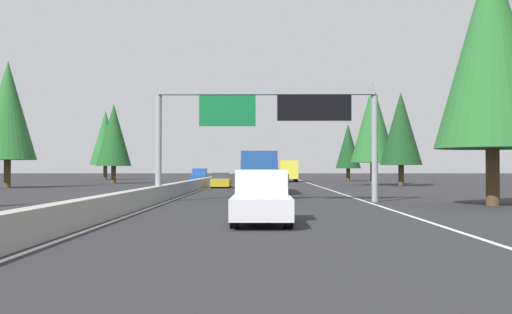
{
  "coord_description": "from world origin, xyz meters",
  "views": [
    {
      "loc": [
        -2.76,
        -5.62,
        1.92
      ],
      "look_at": [
        67.72,
        -4.91,
        3.17
      ],
      "focal_mm": 43.54,
      "sensor_mm": 36.0,
      "label": 1
    }
  ],
  "objects_px": {
    "conifer_right_distant": "(348,146)",
    "conifer_left_mid": "(114,135)",
    "conifer_right_near": "(492,48)",
    "conifer_right_far": "(401,129)",
    "oncoming_near": "(199,175)",
    "sedan_distant_b": "(260,176)",
    "bus_mid_center": "(260,171)",
    "sedan_near_center": "(221,181)",
    "pickup_far_left": "(262,196)",
    "pickup_mid_right": "(280,173)",
    "conifer_right_mid": "(373,123)",
    "minivan_mid_left": "(255,184)",
    "conifer_left_near": "(8,110)",
    "box_truck_near_right": "(288,170)",
    "sedan_far_center": "(260,175)",
    "conifer_left_far": "(105,138)",
    "sign_gantry_overhead": "(269,110)"
  },
  "relations": [
    {
      "from": "pickup_far_left",
      "to": "pickup_mid_right",
      "type": "bearing_deg",
      "value": -2.09
    },
    {
      "from": "conifer_right_near",
      "to": "conifer_right_distant",
      "type": "bearing_deg",
      "value": -0.93
    },
    {
      "from": "pickup_mid_right",
      "to": "sign_gantry_overhead",
      "type": "bearing_deg",
      "value": 177.88
    },
    {
      "from": "conifer_right_distant",
      "to": "conifer_left_mid",
      "type": "bearing_deg",
      "value": 116.13
    },
    {
      "from": "bus_mid_center",
      "to": "conifer_left_mid",
      "type": "distance_m",
      "value": 34.38
    },
    {
      "from": "conifer_right_far",
      "to": "conifer_right_distant",
      "type": "relative_size",
      "value": 1.2
    },
    {
      "from": "pickup_mid_right",
      "to": "conifer_right_mid",
      "type": "bearing_deg",
      "value": -168.54
    },
    {
      "from": "pickup_far_left",
      "to": "box_truck_near_right",
      "type": "xyz_separation_m",
      "value": [
        64.57,
        -3.64,
        0.7
      ]
    },
    {
      "from": "conifer_right_mid",
      "to": "conifer_left_mid",
      "type": "distance_m",
      "value": 31.71
    },
    {
      "from": "bus_mid_center",
      "to": "conifer_right_distant",
      "type": "height_order",
      "value": "conifer_right_distant"
    },
    {
      "from": "pickup_far_left",
      "to": "conifer_left_mid",
      "type": "distance_m",
      "value": 57.98
    },
    {
      "from": "sedan_distant_b",
      "to": "conifer_left_near",
      "type": "relative_size",
      "value": 0.36
    },
    {
      "from": "box_truck_near_right",
      "to": "oncoming_near",
      "type": "xyz_separation_m",
      "value": [
        -1.54,
        12.24,
        -0.7
      ]
    },
    {
      "from": "conifer_right_near",
      "to": "conifer_right_far",
      "type": "height_order",
      "value": "conifer_right_near"
    },
    {
      "from": "conifer_right_near",
      "to": "conifer_left_mid",
      "type": "bearing_deg",
      "value": 33.95
    },
    {
      "from": "sedan_far_center",
      "to": "conifer_right_far",
      "type": "bearing_deg",
      "value": -162.21
    },
    {
      "from": "pickup_mid_right",
      "to": "conifer_left_far",
      "type": "xyz_separation_m",
      "value": [
        -15.13,
        28.73,
        5.89
      ]
    },
    {
      "from": "sedan_distant_b",
      "to": "conifer_right_near",
      "type": "relative_size",
      "value": 0.33
    },
    {
      "from": "conifer_right_distant",
      "to": "conifer_left_far",
      "type": "relative_size",
      "value": 0.76
    },
    {
      "from": "sedan_far_center",
      "to": "conifer_left_near",
      "type": "distance_m",
      "value": 60.69
    },
    {
      "from": "pickup_far_left",
      "to": "pickup_mid_right",
      "type": "relative_size",
      "value": 1.0
    },
    {
      "from": "conifer_right_near",
      "to": "conifer_left_near",
      "type": "bearing_deg",
      "value": 52.48
    },
    {
      "from": "sign_gantry_overhead",
      "to": "oncoming_near",
      "type": "height_order",
      "value": "sign_gantry_overhead"
    },
    {
      "from": "sedan_near_center",
      "to": "conifer_right_near",
      "type": "xyz_separation_m",
      "value": [
        -28.42,
        -15.79,
        7.4
      ]
    },
    {
      "from": "conifer_right_distant",
      "to": "box_truck_near_right",
      "type": "bearing_deg",
      "value": 120.92
    },
    {
      "from": "minivan_mid_left",
      "to": "conifer_left_near",
      "type": "xyz_separation_m",
      "value": [
        22.56,
        24.28,
        6.57
      ]
    },
    {
      "from": "bus_mid_center",
      "to": "sedan_near_center",
      "type": "bearing_deg",
      "value": 17.14
    },
    {
      "from": "box_truck_near_right",
      "to": "conifer_right_far",
      "type": "height_order",
      "value": "conifer_right_far"
    },
    {
      "from": "sign_gantry_overhead",
      "to": "conifer_right_distant",
      "type": "bearing_deg",
      "value": -12.26
    },
    {
      "from": "conifer_right_distant",
      "to": "minivan_mid_left",
      "type": "bearing_deg",
      "value": 166.44
    },
    {
      "from": "bus_mid_center",
      "to": "conifer_right_near",
      "type": "relative_size",
      "value": 0.87
    },
    {
      "from": "conifer_right_distant",
      "to": "conifer_right_far",
      "type": "bearing_deg",
      "value": -174.85
    },
    {
      "from": "box_truck_near_right",
      "to": "conifer_left_near",
      "type": "relative_size",
      "value": 0.69
    },
    {
      "from": "conifer_right_far",
      "to": "conifer_left_far",
      "type": "bearing_deg",
      "value": 50.91
    },
    {
      "from": "box_truck_near_right",
      "to": "pickup_mid_right",
      "type": "relative_size",
      "value": 1.52
    },
    {
      "from": "sign_gantry_overhead",
      "to": "minivan_mid_left",
      "type": "xyz_separation_m",
      "value": [
        2.05,
        0.87,
        -4.3
      ]
    },
    {
      "from": "conifer_left_far",
      "to": "conifer_right_far",
      "type": "bearing_deg",
      "value": -129.09
    },
    {
      "from": "sedan_near_center",
      "to": "conifer_right_distant",
      "type": "xyz_separation_m",
      "value": [
        31.82,
        -16.77,
        4.45
      ]
    },
    {
      "from": "minivan_mid_left",
      "to": "conifer_left_mid",
      "type": "xyz_separation_m",
      "value": [
        39.45,
        18.01,
        5.06
      ]
    },
    {
      "from": "minivan_mid_left",
      "to": "box_truck_near_right",
      "type": "distance_m",
      "value": 49.46
    },
    {
      "from": "pickup_far_left",
      "to": "minivan_mid_left",
      "type": "relative_size",
      "value": 1.12
    },
    {
      "from": "minivan_mid_left",
      "to": "pickup_mid_right",
      "type": "bearing_deg",
      "value": -2.81
    },
    {
      "from": "conifer_right_distant",
      "to": "conifer_left_far",
      "type": "distance_m",
      "value": 38.97
    },
    {
      "from": "sedan_far_center",
      "to": "conifer_right_distant",
      "type": "xyz_separation_m",
      "value": [
        -22.96,
        -13.13,
        4.45
      ]
    },
    {
      "from": "conifer_right_mid",
      "to": "conifer_right_far",
      "type": "bearing_deg",
      "value": -138.57
    },
    {
      "from": "oncoming_near",
      "to": "conifer_right_near",
      "type": "distance_m",
      "value": 57.45
    },
    {
      "from": "pickup_far_left",
      "to": "pickup_mid_right",
      "type": "height_order",
      "value": "same"
    },
    {
      "from": "sedan_near_center",
      "to": "conifer_left_mid",
      "type": "xyz_separation_m",
      "value": [
        16.5,
        14.45,
        5.33
      ]
    },
    {
      "from": "conifer_right_near",
      "to": "conifer_left_far",
      "type": "bearing_deg",
      "value": 28.62
    },
    {
      "from": "oncoming_near",
      "to": "sedan_distant_b",
      "type": "bearing_deg",
      "value": 150.49
    }
  ]
}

